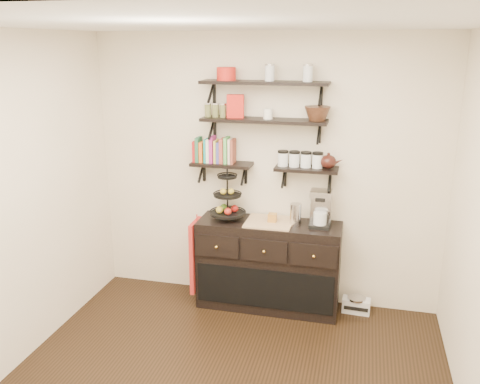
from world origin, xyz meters
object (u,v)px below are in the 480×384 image
object	(u,v)px
sideboard	(269,265)
coffee_maker	(321,209)
fruit_stand	(228,202)
radio	(356,305)

from	to	relation	value
sideboard	coffee_maker	bearing A→B (deg)	2.89
fruit_stand	coffee_maker	distance (m)	0.91
fruit_stand	radio	distance (m)	1.64
sideboard	radio	bearing A→B (deg)	5.04
sideboard	radio	world-z (taller)	sideboard
coffee_maker	radio	xyz separation A→B (m)	(0.39, 0.05, -0.99)
fruit_stand	radio	size ratio (longest dim) A/B	1.88
coffee_maker	radio	bearing A→B (deg)	9.20
fruit_stand	sideboard	bearing A→B (deg)	-0.52
sideboard	radio	distance (m)	0.96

